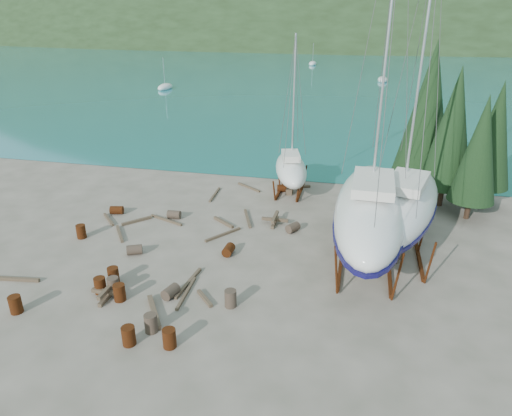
% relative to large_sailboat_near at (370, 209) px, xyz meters
% --- Properties ---
extents(ground, '(600.00, 600.00, 0.00)m').
position_rel_large_sailboat_near_xyz_m(ground, '(-7.20, -2.30, -3.27)').
color(ground, '#5D574A').
rests_on(ground, ground).
extents(bay_water, '(700.00, 700.00, 0.00)m').
position_rel_large_sailboat_near_xyz_m(bay_water, '(-7.20, 312.70, -3.27)').
color(bay_water, '#176A75').
rests_on(bay_water, ground).
extents(far_hill, '(800.00, 360.00, 110.00)m').
position_rel_large_sailboat_near_xyz_m(far_hill, '(-7.20, 317.70, -3.27)').
color(far_hill, black).
rests_on(far_hill, ground).
extents(far_house_left, '(6.60, 5.60, 5.60)m').
position_rel_large_sailboat_near_xyz_m(far_house_left, '(-67.20, 187.70, -0.35)').
color(far_house_left, beige).
rests_on(far_house_left, ground).
extents(far_house_center, '(6.60, 5.60, 5.60)m').
position_rel_large_sailboat_near_xyz_m(far_house_center, '(-27.20, 187.70, -0.35)').
color(far_house_center, beige).
rests_on(far_house_center, ground).
extents(far_house_right, '(6.60, 5.60, 5.60)m').
position_rel_large_sailboat_near_xyz_m(far_house_right, '(22.80, 187.70, -0.35)').
color(far_house_right, beige).
rests_on(far_house_right, ground).
extents(cypress_near_right, '(3.60, 3.60, 10.00)m').
position_rel_large_sailboat_near_xyz_m(cypress_near_right, '(5.30, 9.70, 2.52)').
color(cypress_near_right, black).
rests_on(cypress_near_right, ground).
extents(cypress_mid_right, '(3.06, 3.06, 8.50)m').
position_rel_large_sailboat_near_xyz_m(cypress_mid_right, '(6.80, 7.70, 1.65)').
color(cypress_mid_right, black).
rests_on(cypress_mid_right, ground).
extents(cypress_back_left, '(4.14, 4.14, 11.50)m').
position_rel_large_sailboat_near_xyz_m(cypress_back_left, '(3.80, 11.70, 3.39)').
color(cypress_back_left, black).
rests_on(cypress_back_left, ground).
extents(cypress_far_right, '(3.24, 3.24, 9.00)m').
position_rel_large_sailboat_near_xyz_m(cypress_far_right, '(8.30, 10.70, 1.94)').
color(cypress_far_right, black).
rests_on(cypress_far_right, ground).
extents(moored_boat_left, '(2.00, 5.00, 6.05)m').
position_rel_large_sailboat_near_xyz_m(moored_boat_left, '(-37.20, 57.70, -2.89)').
color(moored_boat_left, silver).
rests_on(moored_boat_left, ground).
extents(moored_boat_mid, '(2.00, 5.00, 6.05)m').
position_rel_large_sailboat_near_xyz_m(moored_boat_mid, '(2.80, 77.70, -2.89)').
color(moored_boat_mid, silver).
rests_on(moored_boat_mid, ground).
extents(moored_boat_far, '(2.00, 5.00, 6.05)m').
position_rel_large_sailboat_near_xyz_m(moored_boat_far, '(-15.20, 107.70, -2.89)').
color(moored_boat_far, silver).
rests_on(moored_boat_far, ground).
extents(large_sailboat_near, '(4.06, 13.01, 20.35)m').
position_rel_large_sailboat_near_xyz_m(large_sailboat_near, '(0.00, 0.00, 0.00)').
color(large_sailboat_near, silver).
rests_on(large_sailboat_near, ground).
extents(large_sailboat_far, '(6.26, 12.17, 18.48)m').
position_rel_large_sailboat_near_xyz_m(large_sailboat_far, '(1.86, 1.60, -0.26)').
color(large_sailboat_far, silver).
rests_on(large_sailboat_far, ground).
extents(small_sailboat_shore, '(4.05, 7.74, 11.83)m').
position_rel_large_sailboat_near_xyz_m(small_sailboat_shore, '(-5.90, 9.95, -1.32)').
color(small_sailboat_shore, silver).
rests_on(small_sailboat_shore, ground).
extents(worker, '(0.46, 0.64, 1.65)m').
position_rel_large_sailboat_near_xyz_m(worker, '(-0.82, 3.06, -2.45)').
color(worker, navy).
rests_on(worker, ground).
extents(drum_0, '(0.58, 0.58, 0.88)m').
position_rel_large_sailboat_near_xyz_m(drum_0, '(-16.06, -8.67, -2.83)').
color(drum_0, '#572E0F').
rests_on(drum_0, ground).
extents(drum_1, '(0.80, 1.01, 0.58)m').
position_rel_large_sailboat_near_xyz_m(drum_1, '(-9.43, -5.81, -2.98)').
color(drum_1, '#2D2823').
rests_on(drum_1, ground).
extents(drum_2, '(0.99, 0.76, 0.58)m').
position_rel_large_sailboat_near_xyz_m(drum_2, '(-17.19, 2.95, -2.98)').
color(drum_2, '#572E0F').
rests_on(drum_2, ground).
extents(drum_3, '(0.58, 0.58, 0.88)m').
position_rel_large_sailboat_near_xyz_m(drum_3, '(-9.77, -9.55, -2.83)').
color(drum_3, '#572E0F').
rests_on(drum_3, ground).
extents(drum_4, '(0.98, 0.75, 0.58)m').
position_rel_large_sailboat_near_xyz_m(drum_4, '(-6.50, 9.91, -2.98)').
color(drum_4, '#572E0F').
rests_on(drum_4, ground).
extents(drum_5, '(0.58, 0.58, 0.88)m').
position_rel_large_sailboat_near_xyz_m(drum_5, '(-6.29, -5.91, -2.83)').
color(drum_5, '#2D2823').
rests_on(drum_5, ground).
extents(drum_6, '(0.61, 0.90, 0.58)m').
position_rel_large_sailboat_near_xyz_m(drum_6, '(-7.84, -0.95, -2.98)').
color(drum_6, '#572E0F').
rests_on(drum_6, ground).
extents(drum_7, '(0.58, 0.58, 0.88)m').
position_rel_large_sailboat_near_xyz_m(drum_7, '(-8.01, -9.31, -2.83)').
color(drum_7, '#572E0F').
rests_on(drum_7, ground).
extents(drum_8, '(0.58, 0.58, 0.88)m').
position_rel_large_sailboat_near_xyz_m(drum_8, '(-17.49, -0.97, -2.83)').
color(drum_8, '#572E0F').
rests_on(drum_8, ground).
extents(drum_9, '(0.91, 0.62, 0.58)m').
position_rel_large_sailboat_near_xyz_m(drum_9, '(-12.94, 3.13, -2.98)').
color(drum_9, '#2D2823').
rests_on(drum_9, ground).
extents(drum_10, '(0.58, 0.58, 0.88)m').
position_rel_large_sailboat_near_xyz_m(drum_10, '(-11.76, -6.66, -2.83)').
color(drum_10, '#572E0F').
rests_on(drum_10, ground).
extents(drum_11, '(0.96, 1.05, 0.58)m').
position_rel_large_sailboat_near_xyz_m(drum_11, '(-4.61, 2.92, -2.98)').
color(drum_11, '#2D2823').
rests_on(drum_11, ground).
extents(drum_13, '(0.58, 0.58, 0.88)m').
position_rel_large_sailboat_near_xyz_m(drum_13, '(-13.03, -6.30, -2.83)').
color(drum_13, '#572E0F').
rests_on(drum_13, ground).
extents(drum_14, '(0.58, 0.58, 0.88)m').
position_rel_large_sailboat_near_xyz_m(drum_14, '(-12.87, -5.25, -2.83)').
color(drum_14, '#572E0F').
rests_on(drum_14, ground).
extents(drum_15, '(1.04, 0.90, 0.58)m').
position_rel_large_sailboat_near_xyz_m(drum_15, '(-13.24, -2.17, -2.98)').
color(drum_15, '#2D2823').
rests_on(drum_15, ground).
extents(drum_16, '(0.58, 0.58, 0.88)m').
position_rel_large_sailboat_near_xyz_m(drum_16, '(-12.37, -6.14, -2.83)').
color(drum_16, '#2D2823').
rests_on(drum_16, ground).
extents(drum_17, '(0.58, 0.58, 0.88)m').
position_rel_large_sailboat_near_xyz_m(drum_17, '(-9.21, -8.55, -2.83)').
color(drum_17, '#2D2823').
rests_on(drum_17, ground).
extents(timber_0, '(0.29, 2.94, 0.14)m').
position_rel_large_sailboat_near_xyz_m(timber_0, '(-11.53, 7.92, -3.20)').
color(timber_0, brown).
rests_on(timber_0, ground).
extents(timber_1, '(1.51, 1.25, 0.19)m').
position_rel_large_sailboat_near_xyz_m(timber_1, '(1.15, 0.69, -3.18)').
color(timber_1, brown).
rests_on(timber_1, ground).
extents(timber_2, '(1.52, 1.71, 0.19)m').
position_rel_large_sailboat_near_xyz_m(timber_2, '(-15.19, 1.99, -3.18)').
color(timber_2, brown).
rests_on(timber_2, ground).
extents(timber_3, '(0.29, 2.90, 0.15)m').
position_rel_large_sailboat_near_xyz_m(timber_3, '(-8.77, -5.45, -3.20)').
color(timber_3, brown).
rests_on(timber_3, ground).
extents(timber_5, '(0.42, 2.97, 0.16)m').
position_rel_large_sailboat_near_xyz_m(timber_5, '(-8.99, -4.54, -3.19)').
color(timber_5, brown).
rests_on(timber_5, ground).
extents(timber_6, '(1.95, 0.92, 0.19)m').
position_rel_large_sailboat_near_xyz_m(timber_6, '(-5.41, 11.02, -3.18)').
color(timber_6, brown).
rests_on(timber_6, ground).
extents(timber_7, '(1.17, 1.24, 0.17)m').
position_rel_large_sailboat_near_xyz_m(timber_7, '(-7.69, -5.70, -3.19)').
color(timber_7, brown).
rests_on(timber_7, ground).
extents(timber_8, '(1.75, 1.37, 0.19)m').
position_rel_large_sailboat_near_xyz_m(timber_8, '(-9.37, 3.10, -3.18)').
color(timber_8, brown).
rests_on(timber_8, ground).
extents(timber_9, '(2.22, 1.64, 0.15)m').
position_rel_large_sailboat_near_xyz_m(timber_9, '(-9.32, 10.08, -3.20)').
color(timber_9, brown).
rests_on(timber_9, ground).
extents(timber_10, '(1.18, 2.79, 0.16)m').
position_rel_large_sailboat_near_xyz_m(timber_10, '(-7.94, 4.12, -3.19)').
color(timber_10, brown).
rests_on(timber_10, ground).
extents(timber_11, '(1.74, 2.35, 0.15)m').
position_rel_large_sailboat_near_xyz_m(timber_11, '(-8.86, 1.33, -3.20)').
color(timber_11, brown).
rests_on(timber_11, ground).
extents(timber_12, '(1.54, 2.05, 0.17)m').
position_rel_large_sailboat_near_xyz_m(timber_12, '(-15.36, -0.05, -3.19)').
color(timber_12, brown).
rests_on(timber_12, ground).
extents(timber_14, '(3.04, 0.59, 0.18)m').
position_rel_large_sailboat_near_xyz_m(timber_14, '(-18.27, -6.30, -3.18)').
color(timber_14, brown).
rests_on(timber_14, ground).
extents(timber_15, '(2.69, 1.19, 0.15)m').
position_rel_large_sailboat_near_xyz_m(timber_15, '(-13.30, 2.61, -3.20)').
color(timber_15, brown).
rests_on(timber_15, ground).
extents(timber_16, '(1.69, 2.33, 0.23)m').
position_rel_large_sailboat_near_xyz_m(timber_16, '(-9.64, -7.33, -3.16)').
color(timber_16, brown).
rests_on(timber_16, ground).
extents(timber_17, '(1.62, 1.66, 0.16)m').
position_rel_large_sailboat_near_xyz_m(timber_17, '(-17.19, 1.79, -3.19)').
color(timber_17, brown).
rests_on(timber_17, ground).
extents(timber_pile_fore, '(1.80, 1.80, 0.60)m').
position_rel_large_sailboat_near_xyz_m(timber_pile_fore, '(-12.43, -6.56, -2.97)').
color(timber_pile_fore, brown).
rests_on(timber_pile_fore, ground).
extents(timber_pile_aft, '(1.80, 1.80, 0.60)m').
position_rel_large_sailboat_near_xyz_m(timber_pile_aft, '(-5.98, 3.86, -2.97)').
color(timber_pile_aft, brown).
rests_on(timber_pile_aft, ground).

